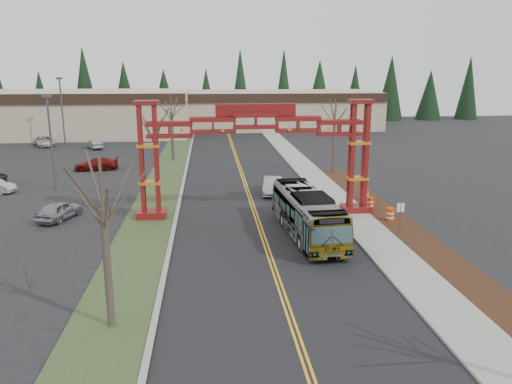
{
  "coord_description": "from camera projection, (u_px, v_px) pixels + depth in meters",
  "views": [
    {
      "loc": [
        -3.56,
        -19.26,
        11.04
      ],
      "look_at": [
        -0.47,
        12.9,
        3.13
      ],
      "focal_mm": 35.0,
      "sensor_mm": 36.0,
      "label": 1
    }
  ],
  "objects": [
    {
      "name": "parked_car_far_a",
      "position": [
        95.0,
        144.0,
        71.9
      ],
      "size": [
        2.97,
        4.26,
        1.33
      ],
      "primitive_type": "imported",
      "rotation": [
        0.0,
        0.0,
        3.57
      ],
      "color": "#929699",
      "rests_on": "ground"
    },
    {
      "name": "retail_building_east",
      "position": [
        276.0,
        109.0,
        98.97
      ],
      "size": [
        38.0,
        20.3,
        7.0
      ],
      "color": "tan",
      "rests_on": "ground"
    },
    {
      "name": "parked_car_mid_a",
      "position": [
        97.0,
        164.0,
        56.55
      ],
      "size": [
        5.05,
        2.51,
        1.41
      ],
      "primitive_type": "imported",
      "rotation": [
        0.0,
        0.0,
        4.83
      ],
      "color": "maroon",
      "rests_on": "ground"
    },
    {
      "name": "ground",
      "position": [
        295.0,
        332.0,
        21.57
      ],
      "size": [
        200.0,
        200.0,
        0.0
      ],
      "primitive_type": "plane",
      "color": "black",
      "rests_on": "ground"
    },
    {
      "name": "bare_tree_median_mid",
      "position": [
        155.0,
        136.0,
        41.94
      ],
      "size": [
        3.42,
        3.42,
        7.9
      ],
      "color": "#382D26",
      "rests_on": "ground"
    },
    {
      "name": "road",
      "position": [
        248.0,
        194.0,
        45.74
      ],
      "size": [
        12.0,
        110.0,
        0.02
      ],
      "primitive_type": "cube",
      "color": "black",
      "rests_on": "ground"
    },
    {
      "name": "lane_line_right",
      "position": [
        250.0,
        194.0,
        45.75
      ],
      "size": [
        0.12,
        100.0,
        0.01
      ],
      "primitive_type": "cube",
      "color": "orange",
      "rests_on": "road"
    },
    {
      "name": "retail_building_west",
      "position": [
        57.0,
        113.0,
        87.46
      ],
      "size": [
        46.0,
        22.3,
        7.5
      ],
      "color": "tan",
      "rests_on": "ground"
    },
    {
      "name": "parked_car_far_b",
      "position": [
        44.0,
        141.0,
        74.31
      ],
      "size": [
        4.43,
        5.81,
        1.47
      ],
      "primitive_type": "imported",
      "rotation": [
        0.0,
        0.0,
        0.44
      ],
      "color": "silver",
      "rests_on": "ground"
    },
    {
      "name": "grass_median",
      "position": [
        160.0,
        195.0,
        44.99
      ],
      "size": [
        4.0,
        110.0,
        0.08
      ],
      "primitive_type": "cube",
      "color": "#304020",
      "rests_on": "ground"
    },
    {
      "name": "parked_car_near_a",
      "position": [
        59.0,
        210.0,
        37.73
      ],
      "size": [
        2.98,
        4.49,
        1.42
      ],
      "primitive_type": "imported",
      "rotation": [
        0.0,
        0.0,
        2.8
      ],
      "color": "gray",
      "rests_on": "ground"
    },
    {
      "name": "curb_left",
      "position": [
        181.0,
        195.0,
        45.16
      ],
      "size": [
        0.3,
        110.0,
        0.15
      ],
      "primitive_type": "cube",
      "color": "gray",
      "rests_on": "ground"
    },
    {
      "name": "street_sign",
      "position": [
        400.0,
        212.0,
        33.94
      ],
      "size": [
        0.52,
        0.07,
        2.27
      ],
      "color": "#3F3F44",
      "rests_on": "ground"
    },
    {
      "name": "conifer_treeline",
      "position": [
        225.0,
        92.0,
        109.01
      ],
      "size": [
        116.1,
        5.6,
        13.0
      ],
      "color": "black",
      "rests_on": "ground"
    },
    {
      "name": "gateway_arch",
      "position": [
        256.0,
        139.0,
        37.55
      ],
      "size": [
        18.2,
        1.6,
        8.9
      ],
      "color": "#600C0F",
      "rests_on": "ground"
    },
    {
      "name": "light_pole_near",
      "position": [
        51.0,
        136.0,
        46.01
      ],
      "size": [
        0.77,
        0.38,
        8.86
      ],
      "color": "#3F3F44",
      "rests_on": "ground"
    },
    {
      "name": "lane_line_left",
      "position": [
        247.0,
        194.0,
        45.73
      ],
      "size": [
        0.12,
        100.0,
        0.01
      ],
      "primitive_type": "cube",
      "color": "orange",
      "rests_on": "road"
    },
    {
      "name": "barrel_south",
      "position": [
        390.0,
        215.0,
        37.1
      ],
      "size": [
        0.59,
        0.59,
        1.1
      ],
      "color": "red",
      "rests_on": "ground"
    },
    {
      "name": "barrel_mid",
      "position": [
        370.0,
        203.0,
        40.54
      ],
      "size": [
        0.54,
        0.54,
        1.01
      ],
      "color": "red",
      "rests_on": "ground"
    },
    {
      "name": "landscape_strip",
      "position": [
        425.0,
        245.0,
        32.17
      ],
      "size": [
        2.6,
        50.0,
        0.12
      ],
      "primitive_type": "cube",
      "color": "black",
      "rests_on": "ground"
    },
    {
      "name": "bare_tree_median_near",
      "position": [
        103.0,
        210.0,
        20.77
      ],
      "size": [
        3.32,
        3.32,
        7.6
      ],
      "color": "#382D26",
      "rests_on": "ground"
    },
    {
      "name": "barrel_north",
      "position": [
        365.0,
        196.0,
        42.88
      ],
      "size": [
        0.57,
        0.57,
        1.05
      ],
      "color": "red",
      "rests_on": "ground"
    },
    {
      "name": "silver_sedan",
      "position": [
        273.0,
        186.0,
        45.65
      ],
      "size": [
        2.38,
        4.77,
        1.5
      ],
      "primitive_type": "imported",
      "rotation": [
        0.0,
        0.0,
        -0.18
      ],
      "color": "#A5A8AD",
      "rests_on": "ground"
    },
    {
      "name": "transit_bus",
      "position": [
        307.0,
        214.0,
        33.89
      ],
      "size": [
        3.38,
        11.26,
        3.09
      ],
      "primitive_type": "imported",
      "rotation": [
        0.0,
        0.0,
        0.07
      ],
      "color": "#94979B",
      "rests_on": "ground"
    },
    {
      "name": "sidewalk_right",
      "position": [
        330.0,
        191.0,
        46.43
      ],
      "size": [
        2.6,
        110.0,
        0.14
      ],
      "primitive_type": "cube",
      "color": "gray",
      "rests_on": "ground"
    },
    {
      "name": "light_pole_far",
      "position": [
        62.0,
        107.0,
        72.07
      ],
      "size": [
        0.87,
        0.44,
        10.04
      ],
      "color": "#3F3F44",
      "rests_on": "ground"
    },
    {
      "name": "curb_right",
      "position": [
        314.0,
        191.0,
        46.3
      ],
      "size": [
        0.3,
        110.0,
        0.15
      ],
      "primitive_type": "cube",
      "color": "gray",
      "rests_on": "ground"
    },
    {
      "name": "bare_tree_median_far",
      "position": [
        171.0,
        112.0,
        61.15
      ],
      "size": [
        3.49,
        3.49,
        8.34
      ],
      "color": "#382D26",
      "rests_on": "ground"
    },
    {
      "name": "bare_tree_right_far",
      "position": [
        335.0,
        119.0,
        53.47
      ],
      "size": [
        3.23,
        3.23,
        8.16
      ],
      "color": "#382D26",
      "rests_on": "ground"
    }
  ]
}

